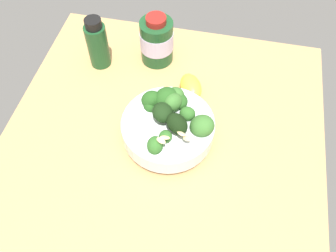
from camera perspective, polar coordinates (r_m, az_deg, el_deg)
ground_plane at (r=75.91cm, az=-0.77°, el=-2.20°), size 65.63×65.63×4.45cm
bowl_of_broccoli at (r=70.43cm, az=0.30°, el=0.32°), size 18.66×18.32×10.11cm
lemon_wedge at (r=79.50cm, az=3.67°, el=6.31°), size 7.23×8.35×3.77cm
bottle_tall at (r=84.36cm, az=-11.21°, el=12.77°), size 4.84×4.84×12.69cm
bottle_short at (r=84.14cm, az=-1.82°, el=13.52°), size 7.72×7.72×12.14cm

